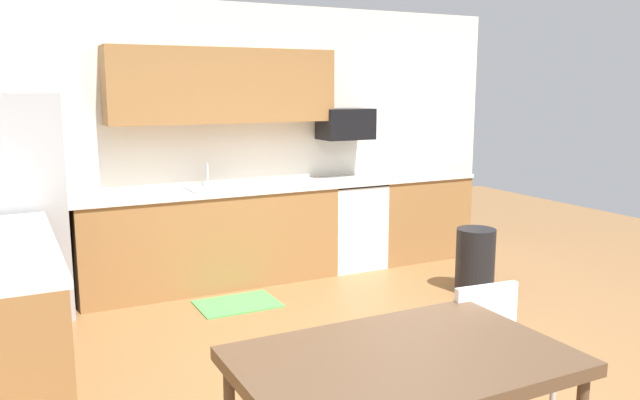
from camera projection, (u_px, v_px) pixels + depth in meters
The scene contains 17 objects.
ground_plane at pixel (386, 366), 4.38m from camera, with size 12.00×12.00×0.00m, color olive.
wall_back at pixel (247, 141), 6.47m from camera, with size 5.80×0.10×2.70m, color silver.
cabinet_run_back at pixel (210, 240), 6.09m from camera, with size 2.46×0.60×0.90m, color olive.
cabinet_run_back_right at pixel (415, 217), 7.15m from camera, with size 1.09×0.60×0.90m, color olive.
cabinet_run_left at pixel (6, 321), 3.98m from camera, with size 0.60×2.00×0.90m, color olive.
countertop_back at pixel (260, 187), 6.24m from camera, with size 4.80×0.64×0.04m, color silver.
countertop_left at pixel (0, 248), 3.90m from camera, with size 0.64×2.00×0.04m, color silver.
upper_cabinets_back at pixel (224, 86), 6.05m from camera, with size 2.20×0.34×0.70m, color olive.
refrigerator at pixel (14, 207), 5.20m from camera, with size 0.76×0.70×1.85m, color #9EA0A5.
oven_range at pixel (349, 224), 6.77m from camera, with size 0.60×0.60×0.91m.
microwave at pixel (346, 124), 6.67m from camera, with size 0.54×0.36×0.32m, color black.
sink_basin at pixel (214, 195), 6.04m from camera, with size 0.48×0.40×0.14m, color #A5A8AD.
sink_faucet at pixel (208, 176), 6.17m from camera, with size 0.02×0.02×0.24m, color #B2B5BA.
dining_table at pixel (403, 369), 2.70m from camera, with size 1.40×0.90×0.78m.
chair_near_table at pixel (497, 354), 3.36m from camera, with size 0.43×0.43×0.85m.
trash_bin at pixel (475, 260), 5.92m from camera, with size 0.36×0.36×0.60m, color black.
floor_mat at pixel (237, 304), 5.61m from camera, with size 0.70×0.50×0.01m, color #4CA54C.
Camera 1 is at (-2.26, -3.46, 1.89)m, focal length 35.80 mm.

